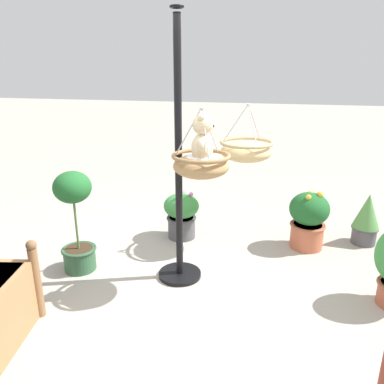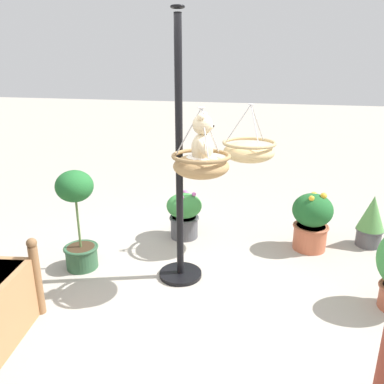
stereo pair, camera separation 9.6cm
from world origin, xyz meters
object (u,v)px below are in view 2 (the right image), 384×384
object	(u,v)px
hanging_basket_with_teddy	(201,164)
potted_plant_flowering_red	(312,220)
hanging_basket_left_high	(249,151)
potted_plant_trailing_ivy	(371,221)
potted_plant_small_succulent	(184,213)
display_pole_central	(180,203)
potted_plant_fern_front	(78,216)
teddy_bear	(204,142)

from	to	relation	value
hanging_basket_with_teddy	potted_plant_flowering_red	xyz separation A→B (m)	(-1.15, 1.06, -0.88)
hanging_basket_left_high	potted_plant_trailing_ivy	xyz separation A→B (m)	(-0.41, 1.45, -0.86)
potted_plant_flowering_red	potted_plant_trailing_ivy	world-z (taller)	potted_plant_flowering_red
hanging_basket_with_teddy	potted_plant_trailing_ivy	world-z (taller)	hanging_basket_with_teddy
potted_plant_flowering_red	potted_plant_small_succulent	size ratio (longest dim) A/B	1.19
display_pole_central	potted_plant_fern_front	world-z (taller)	display_pole_central
hanging_basket_left_high	potted_plant_fern_front	xyz separation A→B (m)	(0.99, -1.63, -0.58)
display_pole_central	teddy_bear	xyz separation A→B (m)	(0.15, 0.27, 0.64)
hanging_basket_with_teddy	potted_plant_trailing_ivy	xyz separation A→B (m)	(-1.43, 1.75, -0.93)
potted_plant_fern_front	potted_plant_small_succulent	world-z (taller)	potted_plant_fern_front
display_pole_central	potted_plant_trailing_ivy	bearing A→B (deg)	122.51
teddy_bear	potted_plant_flowering_red	size ratio (longest dim) A/B	0.62
hanging_basket_with_teddy	potted_plant_small_succulent	world-z (taller)	hanging_basket_with_teddy
display_pole_central	hanging_basket_left_high	distance (m)	1.10
teddy_bear	potted_plant_small_succulent	size ratio (longest dim) A/B	0.74
teddy_bear	potted_plant_trailing_ivy	world-z (taller)	teddy_bear
teddy_bear	potted_plant_fern_front	world-z (taller)	teddy_bear
display_pole_central	potted_plant_flowering_red	xyz separation A→B (m)	(-1.00, 1.31, -0.44)
display_pole_central	potted_plant_small_succulent	world-z (taller)	display_pole_central
display_pole_central	hanging_basket_left_high	world-z (taller)	display_pole_central
teddy_bear	potted_plant_fern_front	size ratio (longest dim) A/B	0.41
potted_plant_fern_front	potted_plant_trailing_ivy	xyz separation A→B (m)	(-1.39, 3.08, -0.28)
potted_plant_small_succulent	potted_plant_flowering_red	bearing A→B (deg)	92.88
hanging_basket_left_high	display_pole_central	bearing A→B (deg)	-32.27
potted_plant_trailing_ivy	display_pole_central	bearing A→B (deg)	-57.49
hanging_basket_with_teddy	potted_plant_fern_front	xyz separation A→B (m)	(-0.04, -1.33, -0.65)
hanging_basket_left_high	potted_plant_flowering_red	size ratio (longest dim) A/B	0.89
display_pole_central	potted_plant_small_succulent	distance (m)	1.07
hanging_basket_with_teddy	potted_plant_small_succulent	distance (m)	1.50
potted_plant_fern_front	hanging_basket_with_teddy	bearing A→B (deg)	88.46
hanging_basket_with_teddy	potted_plant_trailing_ivy	bearing A→B (deg)	129.14
hanging_basket_with_teddy	potted_plant_small_succulent	size ratio (longest dim) A/B	1.02
display_pole_central	teddy_bear	bearing A→B (deg)	61.15
potted_plant_flowering_red	hanging_basket_with_teddy	bearing A→B (deg)	-42.59
hanging_basket_with_teddy	potted_plant_fern_front	distance (m)	1.48
potted_plant_flowering_red	potted_plant_trailing_ivy	size ratio (longest dim) A/B	1.13
potted_plant_flowering_red	potted_plant_trailing_ivy	bearing A→B (deg)	111.66
display_pole_central	hanging_basket_with_teddy	xyz separation A→B (m)	(0.15, 0.25, 0.44)
hanging_basket_with_teddy	potted_plant_flowering_red	world-z (taller)	hanging_basket_with_teddy
potted_plant_flowering_red	display_pole_central	bearing A→B (deg)	-52.58
display_pole_central	hanging_basket_with_teddy	distance (m)	0.53
potted_plant_trailing_ivy	potted_plant_fern_front	bearing A→B (deg)	-65.72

